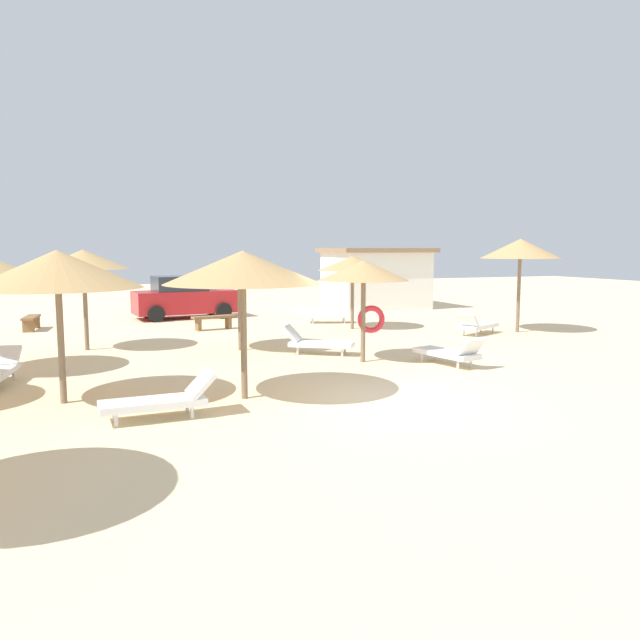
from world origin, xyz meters
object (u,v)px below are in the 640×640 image
(parasol_9, at_px, (83,260))
(bench_0, at_px, (31,320))
(parasol_5, at_px, (353,264))
(parasol_3, at_px, (364,272))
(lounger_4, at_px, (316,342))
(parasol_1, at_px, (520,249))
(bench_1, at_px, (213,320))
(lounger_2, at_px, (161,400))
(parasol_2, at_px, (243,268))
(lounger_1, at_px, (477,325))
(parked_car, at_px, (184,298))
(beach_cabana, at_px, (375,278))
(lounger_3, at_px, (450,352))
(parasol_4, at_px, (239,270))
(lounger_5, at_px, (325,314))
(parasol_8, at_px, (57,269))

(parasol_9, xyz_separation_m, bench_0, (-1.81, 5.10, -2.16))
(parasol_5, bearing_deg, parasol_3, -111.38)
(parasol_9, relative_size, lounger_4, 1.45)
(parasol_1, xyz_separation_m, lounger_4, (-7.88, -1.62, -2.48))
(parasol_5, distance_m, bench_1, 5.23)
(lounger_2, bearing_deg, parasol_3, 33.09)
(parasol_9, bearing_deg, bench_1, 35.79)
(parasol_2, relative_size, parasol_3, 1.16)
(parasol_2, height_order, lounger_2, parasol_2)
(lounger_2, bearing_deg, lounger_4, 46.87)
(parasol_3, bearing_deg, lounger_1, 28.76)
(parasol_1, distance_m, parked_car, 13.07)
(bench_0, distance_m, beach_cabana, 14.98)
(parasol_3, distance_m, bench_0, 12.71)
(lounger_3, bearing_deg, parasol_3, 146.51)
(parasol_4, xyz_separation_m, beach_cabana, (8.84, 9.60, -0.80))
(parasol_4, height_order, lounger_1, parasol_4)
(lounger_3, bearing_deg, parasol_9, 146.05)
(parasol_1, xyz_separation_m, lounger_3, (-5.40, -4.24, -2.48))
(parasol_9, distance_m, lounger_5, 9.36)
(lounger_5, relative_size, beach_cabana, 0.42)
(bench_1, height_order, beach_cabana, beach_cabana)
(bench_0, xyz_separation_m, beach_cabana, (14.65, 2.93, 1.09))
(lounger_2, height_order, lounger_5, lounger_5)
(lounger_2, relative_size, bench_1, 1.23)
(bench_1, bearing_deg, lounger_4, -74.54)
(lounger_5, xyz_separation_m, beach_cabana, (4.39, 4.63, 1.11))
(bench_0, bearing_deg, parasol_3, -48.87)
(parasol_1, xyz_separation_m, parasol_8, (-14.02, -4.81, -0.36))
(parasol_4, xyz_separation_m, lounger_4, (1.75, -1.36, -1.92))
(parasol_4, distance_m, parasol_8, 6.33)
(lounger_2, relative_size, lounger_3, 0.97)
(lounger_3, bearing_deg, bench_1, 115.79)
(lounger_3, relative_size, beach_cabana, 0.42)
(lounger_5, bearing_deg, lounger_2, -122.98)
(lounger_4, height_order, lounger_5, lounger_5)
(parked_car, height_order, beach_cabana, beach_cabana)
(lounger_3, bearing_deg, parked_car, 110.03)
(parasol_9, height_order, lounger_1, parasol_9)
(parasol_8, distance_m, bench_1, 10.36)
(lounger_3, height_order, parked_car, parked_car)
(parasol_9, distance_m, bench_1, 5.52)
(parasol_4, distance_m, lounger_2, 7.12)
(lounger_4, distance_m, lounger_5, 6.88)
(parasol_2, bearing_deg, lounger_1, 31.45)
(lounger_1, relative_size, lounger_4, 1.02)
(parasol_1, bearing_deg, parked_car, 140.33)
(parasol_4, relative_size, bench_1, 1.74)
(lounger_3, bearing_deg, parasol_5, 85.89)
(parasol_1, bearing_deg, lounger_2, -152.43)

